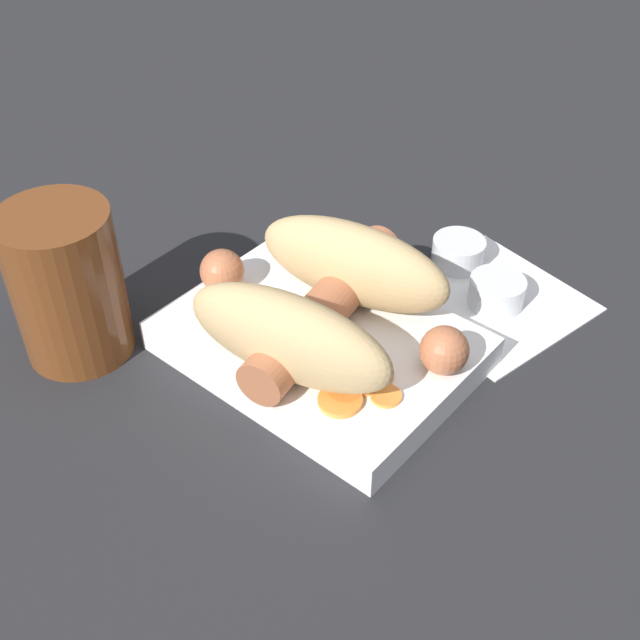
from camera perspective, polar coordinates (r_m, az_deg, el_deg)
name	(u,v)px	position (r m, az deg, el deg)	size (l,w,h in m)	color
ground_plane	(320,356)	(0.59, 0.00, -2.57)	(3.00, 3.00, 0.00)	#232326
food_tray	(320,343)	(0.58, 0.00, -1.67)	(0.21, 0.16, 0.02)	white
bread_roll	(323,298)	(0.55, 0.21, 1.56)	(0.17, 0.16, 0.06)	tan
sausage	(327,308)	(0.57, 0.47, 0.84)	(0.21, 0.18, 0.03)	#B26642
pickled_veggies	(357,388)	(0.53, 2.67, -4.88)	(0.06, 0.08, 0.00)	orange
napkin	(489,300)	(0.65, 11.96, 1.38)	(0.15, 0.15, 0.00)	white
condiment_cup_near	(496,294)	(0.65, 12.42, 1.84)	(0.04, 0.04, 0.02)	silver
condiment_cup_far	(458,254)	(0.68, 9.78, 4.66)	(0.04, 0.04, 0.02)	silver
drink_glass	(67,285)	(0.59, -17.53, 2.41)	(0.08, 0.08, 0.12)	brown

